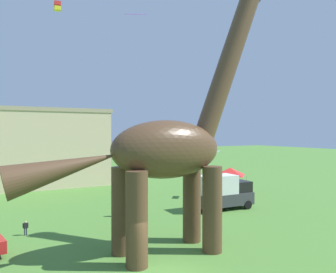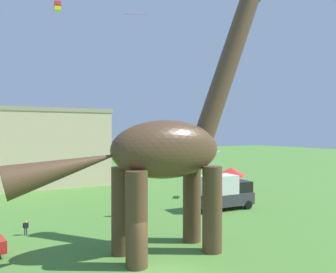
# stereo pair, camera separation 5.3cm
# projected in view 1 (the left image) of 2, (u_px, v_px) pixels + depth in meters

# --- Properties ---
(dinosaur_sculpture) EXTENTS (16.25, 3.44, 16.98)m
(dinosaur_sculpture) POSITION_uv_depth(u_px,v_px,m) (166.00, 149.00, 20.05)
(dinosaur_sculpture) COLOR #513823
(dinosaur_sculpture) RESTS_ON ground_plane
(parked_box_truck) EXTENTS (5.68, 2.39, 3.20)m
(parked_box_truck) POSITION_uv_depth(u_px,v_px,m) (222.00, 192.00, 31.38)
(parked_box_truck) COLOR #38383D
(parked_box_truck) RESTS_ON ground_plane
(person_far_spectator) EXTENTS (0.38, 0.17, 1.00)m
(person_far_spectator) POSITION_uv_depth(u_px,v_px,m) (26.00, 227.00, 23.54)
(person_far_spectator) COLOR #2D3347
(person_far_spectator) RESTS_ON ground_plane
(person_vendor_side) EXTENTS (0.56, 0.25, 1.49)m
(person_vendor_side) POSITION_uv_depth(u_px,v_px,m) (119.00, 206.00, 28.78)
(person_vendor_side) COLOR #2D3347
(person_vendor_side) RESTS_ON ground_plane
(festival_canopy_tent) EXTENTS (3.15, 3.15, 3.00)m
(festival_canopy_tent) POSITION_uv_depth(u_px,v_px,m) (230.00, 172.00, 39.50)
(festival_canopy_tent) COLOR #B2B2B7
(festival_canopy_tent) RESTS_ON ground_plane
(kite_mid_center) EXTENTS (0.86, 1.04, 0.14)m
(kite_mid_center) POSITION_uv_depth(u_px,v_px,m) (18.00, 173.00, 24.00)
(kite_mid_center) COLOR green
(kite_near_high) EXTENTS (1.87, 1.97, 0.50)m
(kite_near_high) POSITION_uv_depth(u_px,v_px,m) (215.00, 153.00, 36.95)
(kite_near_high) COLOR white
(kite_far_left) EXTENTS (1.56, 1.41, 0.34)m
(kite_far_left) POSITION_uv_depth(u_px,v_px,m) (136.00, 14.00, 20.64)
(kite_far_left) COLOR purple
(kite_high_right) EXTENTS (0.44, 0.44, 0.57)m
(kite_high_right) POSITION_uv_depth(u_px,v_px,m) (57.00, 6.00, 22.01)
(kite_high_right) COLOR red
(background_building_block) EXTENTS (22.05, 8.46, 10.17)m
(background_building_block) POSITION_uv_depth(u_px,v_px,m) (20.00, 148.00, 43.81)
(background_building_block) COLOR #CCB78E
(background_building_block) RESTS_ON ground_plane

